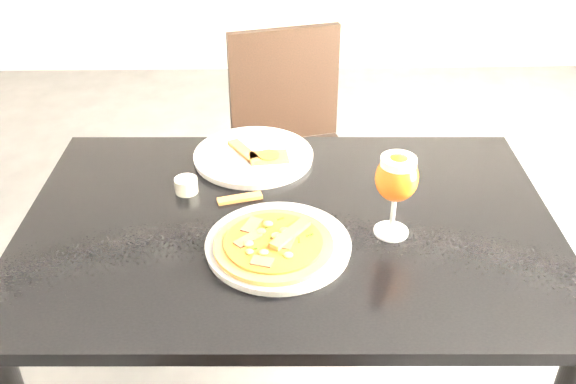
{
  "coord_description": "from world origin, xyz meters",
  "views": [
    {
      "loc": [
        -0.23,
        -0.95,
        1.59
      ],
      "look_at": [
        -0.21,
        0.23,
        0.83
      ],
      "focal_mm": 40.0,
      "sensor_mm": 36.0,
      "label": 1
    }
  ],
  "objects_px": {
    "dining_table": "(289,252)",
    "beer_glass": "(397,179)",
    "chair_far": "(294,150)",
    "pizza": "(274,244)"
  },
  "relations": [
    {
      "from": "chair_far",
      "to": "beer_glass",
      "type": "bearing_deg",
      "value": -92.02
    },
    {
      "from": "pizza",
      "to": "beer_glass",
      "type": "xyz_separation_m",
      "value": [
        0.26,
        0.07,
        0.11
      ]
    },
    {
      "from": "chair_far",
      "to": "beer_glass",
      "type": "xyz_separation_m",
      "value": [
        0.19,
        -0.84,
        0.4
      ]
    },
    {
      "from": "chair_far",
      "to": "pizza",
      "type": "distance_m",
      "value": 0.96
    },
    {
      "from": "dining_table",
      "to": "pizza",
      "type": "xyz_separation_m",
      "value": [
        -0.03,
        -0.12,
        0.11
      ]
    },
    {
      "from": "chair_far",
      "to": "pizza",
      "type": "relative_size",
      "value": 3.56
    },
    {
      "from": "dining_table",
      "to": "chair_far",
      "type": "relative_size",
      "value": 1.37
    },
    {
      "from": "dining_table",
      "to": "beer_glass",
      "type": "bearing_deg",
      "value": -11.45
    },
    {
      "from": "dining_table",
      "to": "chair_far",
      "type": "distance_m",
      "value": 0.81
    },
    {
      "from": "dining_table",
      "to": "beer_glass",
      "type": "relative_size",
      "value": 6.31
    }
  ]
}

